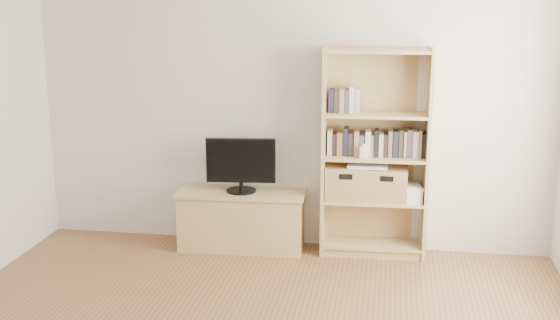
% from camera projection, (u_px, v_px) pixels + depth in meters
% --- Properties ---
extents(back_wall, '(4.50, 0.02, 2.60)m').
position_uv_depth(back_wall, '(291.00, 100.00, 6.05)').
color(back_wall, silver).
rests_on(back_wall, floor).
extents(tv_stand, '(1.09, 0.45, 0.49)m').
position_uv_depth(tv_stand, '(242.00, 221.00, 6.17)').
color(tv_stand, '#A68455').
rests_on(tv_stand, floor).
extents(bookshelf, '(0.90, 0.35, 1.78)m').
position_uv_depth(bookshelf, '(375.00, 154.00, 5.88)').
color(bookshelf, '#A68455').
rests_on(bookshelf, floor).
extents(television, '(0.60, 0.11, 0.47)m').
position_uv_depth(television, '(241.00, 166.00, 6.05)').
color(television, black).
rests_on(television, tv_stand).
extents(books_row_mid, '(0.84, 0.23, 0.22)m').
position_uv_depth(books_row_mid, '(375.00, 143.00, 5.88)').
color(books_row_mid, '#B4A399').
rests_on(books_row_mid, bookshelf).
extents(books_row_upper, '(0.38, 0.16, 0.19)m').
position_uv_depth(books_row_upper, '(353.00, 101.00, 5.82)').
color(books_row_upper, '#B4A399').
rests_on(books_row_upper, bookshelf).
extents(baby_monitor, '(0.06, 0.04, 0.10)m').
position_uv_depth(baby_monitor, '(363.00, 152.00, 5.79)').
color(baby_monitor, white).
rests_on(baby_monitor, bookshelf).
extents(basket_left, '(0.36, 0.30, 0.29)m').
position_uv_depth(basket_left, '(346.00, 182.00, 5.97)').
color(basket_left, '#946943').
rests_on(basket_left, bookshelf).
extents(basket_right, '(0.34, 0.28, 0.28)m').
position_uv_depth(basket_right, '(387.00, 184.00, 5.93)').
color(basket_right, '#946943').
rests_on(basket_right, bookshelf).
extents(laptop, '(0.33, 0.23, 0.03)m').
position_uv_depth(laptop, '(368.00, 165.00, 5.90)').
color(laptop, white).
rests_on(laptop, basket_left).
extents(magazine_stack, '(0.20, 0.27, 0.12)m').
position_uv_depth(magazine_stack, '(410.00, 194.00, 5.92)').
color(magazine_stack, silver).
rests_on(magazine_stack, bookshelf).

